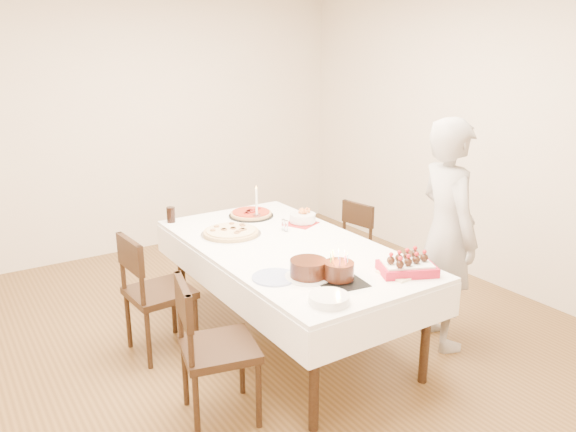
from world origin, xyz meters
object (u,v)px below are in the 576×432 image
chair_right_savory (344,250)px  strawberry_box (407,267)px  pizza_pepperoni (251,214)px  person (447,235)px  pasta_bowl (303,218)px  cola_glass (171,215)px  chair_left_savory (160,293)px  layer_cake (308,269)px  taper_candle (256,203)px  dining_table (288,294)px  chair_left_dessert (219,349)px  pizza_white (231,232)px  birthday_cake (339,265)px

chair_right_savory → strawberry_box: bearing=-122.0°
chair_right_savory → pizza_pepperoni: (-0.74, 0.33, 0.37)m
person → pizza_pepperoni: 1.61m
pasta_bowl → cola_glass: 1.06m
person → chair_left_savory: bearing=78.8°
layer_cake → strawberry_box: 0.62m
cola_glass → strawberry_box: 1.99m
pasta_bowl → taper_candle: taper_candle is taller
dining_table → cola_glass: bearing=116.1°
chair_left_dessert → person: person is taller
pizza_white → pizza_pepperoni: same height
taper_candle → birthday_cake: taper_candle is taller
dining_table → chair_right_savory: size_ratio=2.66×
chair_left_savory → strawberry_box: chair_left_savory is taller
birthday_cake → layer_cake: bearing=134.0°
dining_table → birthday_cake: birthday_cake is taller
chair_right_savory → strawberry_box: size_ratio=2.35×
pasta_bowl → chair_left_savory: bearing=-179.3°
dining_table → pizza_white: (-0.23, 0.43, 0.40)m
chair_left_savory → pizza_pepperoni: bearing=-161.6°
chair_left_savory → chair_left_dessert: bearing=86.9°
dining_table → person: bearing=-32.8°
dining_table → chair_left_dessert: size_ratio=2.40×
chair_right_savory → pizza_pepperoni: size_ratio=2.16×
chair_right_savory → strawberry_box: 1.43m
pizza_pepperoni → taper_candle: 0.18m
pizza_white → strawberry_box: (0.58, -1.26, 0.02)m
pizza_pepperoni → strawberry_box: strawberry_box is taller
cola_glass → layer_cake: bearing=-79.9°
pizza_white → cola_glass: (-0.25, 0.55, 0.04)m
pasta_bowl → layer_cake: (-0.61, -0.95, 0.02)m
pizza_pepperoni → strawberry_box: 1.62m
pizza_white → taper_candle: size_ratio=1.53×
chair_right_savory → person: bearing=-95.5°
chair_left_savory → pasta_bowl: (1.23, 0.01, 0.34)m
chair_left_dessert → birthday_cake: birthday_cake is taller
dining_table → taper_candle: (0.12, 0.64, 0.52)m
taper_candle → cola_glass: taper_candle is taller
person → birthday_cake: size_ratio=9.03×
layer_cake → pizza_pepperoni: bearing=75.3°
strawberry_box → dining_table: bearing=112.8°
chair_right_savory → chair_left_savory: (-1.70, -0.06, 0.05)m
dining_table → person: size_ratio=1.29×
pizza_pepperoni → layer_cake: (-0.35, -1.32, 0.04)m
person → layer_cake: 1.16m
person → pizza_pepperoni: person is taller
pizza_white → pasta_bowl: pasta_bowl is taller
pizza_pepperoni → taper_candle: taper_candle is taller
strawberry_box → birthday_cake: bearing=161.5°
cola_glass → strawberry_box: bearing=-65.4°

